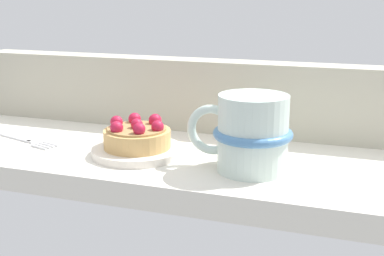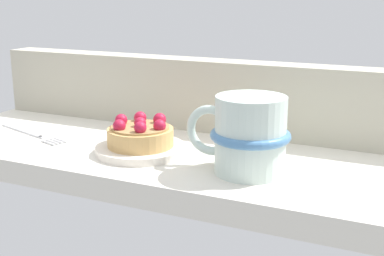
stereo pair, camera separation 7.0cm
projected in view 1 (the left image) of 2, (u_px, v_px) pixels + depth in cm
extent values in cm
cube|color=silver|center=(163.00, 159.00, 78.56)|extent=(79.81, 30.13, 3.39)
cube|color=#B2AD99|center=(190.00, 94.00, 87.95)|extent=(78.21, 5.30, 11.82)
cylinder|color=silver|center=(138.00, 151.00, 74.89)|extent=(13.16, 13.16, 1.10)
cylinder|color=silver|center=(138.00, 153.00, 74.96)|extent=(7.24, 7.24, 0.55)
cylinder|color=tan|center=(137.00, 139.00, 74.42)|extent=(9.60, 9.60, 2.59)
cylinder|color=#AB854F|center=(137.00, 129.00, 74.05)|extent=(8.45, 8.45, 0.30)
sphere|color=#B71938|center=(137.00, 124.00, 73.88)|extent=(1.73, 1.73, 1.73)
sphere|color=#B71938|center=(158.00, 127.00, 72.78)|extent=(1.80, 1.80, 1.80)
sphere|color=#B71938|center=(155.00, 120.00, 76.31)|extent=(1.93, 1.93, 1.93)
sphere|color=#B71938|center=(135.00, 119.00, 77.11)|extent=(1.89, 1.89, 1.89)
sphere|color=#B71938|center=(117.00, 122.00, 74.86)|extent=(1.82, 1.82, 1.82)
sphere|color=#B71938|center=(117.00, 128.00, 72.14)|extent=(1.84, 1.84, 1.84)
sphere|color=#B71938|center=(139.00, 129.00, 71.00)|extent=(1.75, 1.75, 1.75)
cylinder|color=silver|center=(253.00, 133.00, 67.11)|extent=(9.12, 9.12, 10.12)
torus|color=#4C7FB2|center=(253.00, 134.00, 67.12)|extent=(10.36, 10.36, 1.20)
torus|color=silver|center=(212.00, 130.00, 68.85)|extent=(6.83, 1.16, 6.83)
cube|color=silver|center=(7.00, 135.00, 84.12)|extent=(11.67, 4.25, 0.60)
cube|color=silver|center=(30.00, 141.00, 80.69)|extent=(1.31, 0.89, 0.60)
cube|color=silver|center=(38.00, 146.00, 77.83)|extent=(3.41, 1.27, 0.60)
cube|color=silver|center=(42.00, 145.00, 78.41)|extent=(3.41, 1.27, 0.60)
cube|color=silver|center=(46.00, 144.00, 78.98)|extent=(3.41, 1.27, 0.60)
cube|color=silver|center=(50.00, 143.00, 79.55)|extent=(3.41, 1.27, 0.60)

